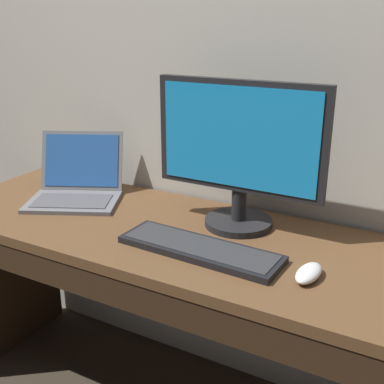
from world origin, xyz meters
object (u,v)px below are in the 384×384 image
object	(u,v)px
external_monitor	(239,152)
computer_mouse	(309,273)
laptop_space_gray	(76,188)
wired_keyboard	(200,249)

from	to	relation	value
external_monitor	computer_mouse	world-z (taller)	external_monitor
laptop_space_gray	external_monitor	world-z (taller)	external_monitor
laptop_space_gray	computer_mouse	xyz separation A→B (m)	(0.92, -0.16, -0.03)
wired_keyboard	computer_mouse	xyz separation A→B (m)	(0.32, 0.00, 0.01)
laptop_space_gray	computer_mouse	world-z (taller)	laptop_space_gray
external_monitor	computer_mouse	xyz separation A→B (m)	(0.30, -0.22, -0.23)
external_monitor	computer_mouse	bearing A→B (deg)	-36.05
external_monitor	wired_keyboard	xyz separation A→B (m)	(-0.02, -0.22, -0.24)
wired_keyboard	computer_mouse	world-z (taller)	computer_mouse
laptop_space_gray	wired_keyboard	distance (m)	0.62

